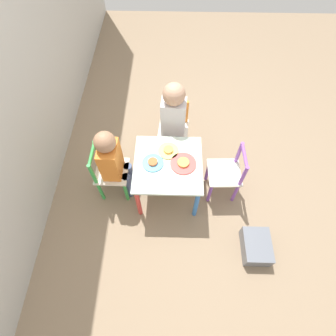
{
  "coord_description": "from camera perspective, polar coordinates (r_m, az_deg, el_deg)",
  "views": [
    {
      "loc": [
        -1.07,
        -0.03,
        2.09
      ],
      "look_at": [
        0.0,
        0.0,
        0.36
      ],
      "focal_mm": 28.0,
      "sensor_mm": 36.0,
      "label": 1
    }
  ],
  "objects": [
    {
      "name": "plate_front",
      "position": [
        1.98,
        3.33,
        1.05
      ],
      "size": [
        0.2,
        0.2,
        0.03
      ],
      "color": "#E54C47",
      "rests_on": "kids_table"
    },
    {
      "name": "plate_right",
      "position": [
        2.04,
        0.08,
        3.82
      ],
      "size": [
        0.16,
        0.16,
        0.03
      ],
      "color": "#EADB66",
      "rests_on": "kids_table"
    },
    {
      "name": "chair_purple",
      "position": [
        2.17,
        12.63,
        -1.27
      ],
      "size": [
        0.27,
        0.27,
        0.54
      ],
      "rotation": [
        0.0,
        0.0,
        -3.11
      ],
      "color": "silver",
      "rests_on": "ground_plane"
    },
    {
      "name": "storage_bin",
      "position": [
        2.2,
        18.62,
        -15.88
      ],
      "size": [
        0.27,
        0.2,
        0.13
      ],
      "color": "slate",
      "rests_on": "ground_plane"
    },
    {
      "name": "plate_back",
      "position": [
        1.98,
        -3.32,
        1.19
      ],
      "size": [
        0.16,
        0.16,
        0.03
      ],
      "color": "#4C9EE0",
      "rests_on": "kids_table"
    },
    {
      "name": "child_right",
      "position": [
        2.18,
        1.16,
        11.09
      ],
      "size": [
        0.23,
        0.21,
        0.81
      ],
      "rotation": [
        0.0,
        0.0,
        -1.65
      ],
      "color": "#38383D",
      "rests_on": "ground_plane"
    },
    {
      "name": "chair_green",
      "position": [
        2.18,
        -12.58,
        -0.96
      ],
      "size": [
        0.26,
        0.26,
        0.54
      ],
      "rotation": [
        0.0,
        0.0,
        -0.01
      ],
      "color": "silver",
      "rests_on": "ground_plane"
    },
    {
      "name": "chair_orange",
      "position": [
        2.39,
        1.2,
        8.39
      ],
      "size": [
        0.28,
        0.28,
        0.54
      ],
      "rotation": [
        0.0,
        0.0,
        -1.65
      ],
      "color": "silver",
      "rests_on": "ground_plane"
    },
    {
      "name": "child_back",
      "position": [
        2.02,
        -11.82,
        1.62
      ],
      "size": [
        0.2,
        0.21,
        0.75
      ],
      "rotation": [
        0.0,
        0.0,
        -0.01
      ],
      "color": "#4C608E",
      "rests_on": "ground_plane"
    },
    {
      "name": "kids_table",
      "position": [
        2.04,
        0.0,
        -0.09
      ],
      "size": [
        0.52,
        0.52,
        0.43
      ],
      "color": "silver",
      "rests_on": "ground_plane"
    },
    {
      "name": "ground_plane",
      "position": [
        2.35,
        0.0,
        -4.69
      ],
      "size": [
        6.0,
        6.0,
        0.0
      ],
      "primitive_type": "plane",
      "color": "#8C755B"
    }
  ]
}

